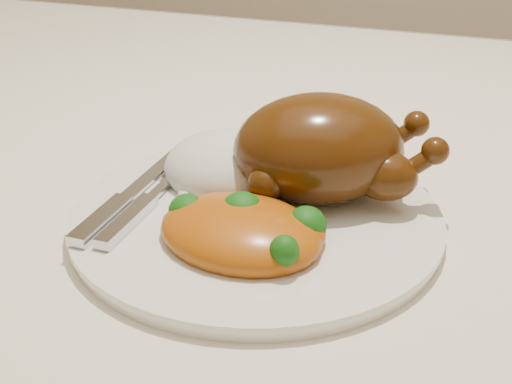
% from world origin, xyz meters
% --- Properties ---
extents(dining_table, '(1.60, 0.90, 0.76)m').
position_xyz_m(dining_table, '(0.00, 0.00, 0.67)').
color(dining_table, brown).
rests_on(dining_table, floor).
extents(tablecloth, '(1.73, 1.03, 0.18)m').
position_xyz_m(tablecloth, '(0.00, 0.00, 0.74)').
color(tablecloth, white).
rests_on(tablecloth, dining_table).
extents(dinner_plate, '(0.41, 0.41, 0.01)m').
position_xyz_m(dinner_plate, '(-0.09, -0.18, 0.77)').
color(dinner_plate, white).
rests_on(dinner_plate, tablecloth).
extents(roast_chicken, '(0.20, 0.16, 0.09)m').
position_xyz_m(roast_chicken, '(-0.05, -0.13, 0.83)').
color(roast_chicken, '#4B2808').
rests_on(roast_chicken, dinner_plate).
extents(rice_mound, '(0.14, 0.13, 0.07)m').
position_xyz_m(rice_mound, '(-0.13, -0.13, 0.79)').
color(rice_mound, silver).
rests_on(rice_mound, dinner_plate).
extents(mac_and_cheese, '(0.15, 0.12, 0.05)m').
position_xyz_m(mac_and_cheese, '(-0.08, -0.23, 0.79)').
color(mac_and_cheese, '#B34C0B').
rests_on(mac_and_cheese, dinner_plate).
extents(cutlery, '(0.04, 0.19, 0.01)m').
position_xyz_m(cutlery, '(-0.20, -0.22, 0.79)').
color(cutlery, silver).
rests_on(cutlery, dinner_plate).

